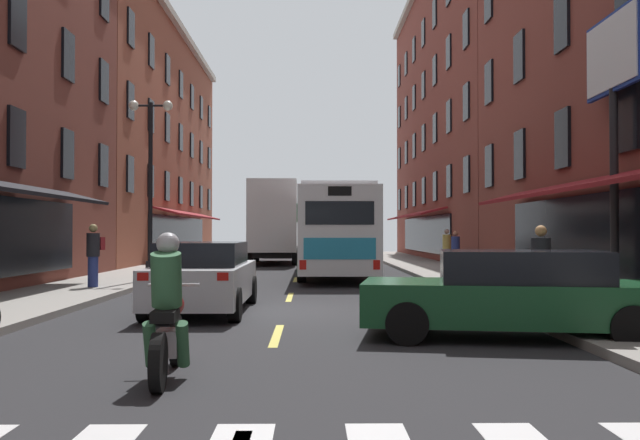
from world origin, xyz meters
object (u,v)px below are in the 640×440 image
object	(u,v)px
sedan_mid	(513,294)
motorcycle_rider	(168,316)
billboard_sign	(613,86)
sedan_near	(204,276)
pedestrian_mid	(447,248)
sedan_far	(280,247)
pedestrian_far	(456,249)
street_lamp_twin	(150,181)
transit_bus	(334,231)
pedestrian_rear	(541,268)
box_truck	(274,223)
pedestrian_near	(94,254)

from	to	relation	value
sedan_mid	motorcycle_rider	xyz separation A→B (m)	(-4.78, -2.86, 0.01)
billboard_sign	sedan_near	size ratio (longest dim) A/B	1.32
sedan_near	pedestrian_mid	size ratio (longest dim) A/B	2.84
sedan_far	pedestrian_far	xyz separation A→B (m)	(8.22, -17.53, 0.26)
sedan_mid	street_lamp_twin	bearing A→B (deg)	126.23
transit_bus	motorcycle_rider	distance (m)	18.86
pedestrian_mid	pedestrian_far	size ratio (longest dim) A/B	1.05
billboard_sign	pedestrian_rear	distance (m)	4.66
transit_bus	pedestrian_far	bearing A→B (deg)	22.11
sedan_far	pedestrian_rear	bearing A→B (deg)	-78.86
sedan_near	pedestrian_rear	distance (m)	6.75
transit_bus	street_lamp_twin	bearing A→B (deg)	-143.98
pedestrian_rear	billboard_sign	bearing A→B (deg)	167.74
box_truck	motorcycle_rider	size ratio (longest dim) A/B	3.94
motorcycle_rider	billboard_sign	bearing A→B (deg)	39.64
street_lamp_twin	motorcycle_rider	bearing A→B (deg)	-75.93
pedestrian_near	transit_bus	bearing A→B (deg)	-103.33
pedestrian_rear	pedestrian_far	bearing A→B (deg)	-145.53
box_truck	sedan_near	xyz separation A→B (m)	(-0.25, -21.95, -1.41)
box_truck	pedestrian_far	distance (m)	11.16
sedan_mid	pedestrian_near	xyz separation A→B (m)	(-9.23, 8.45, 0.37)
transit_bus	sedan_far	xyz separation A→B (m)	(-3.03, 19.64, -1.02)
billboard_sign	motorcycle_rider	size ratio (longest dim) A/B	3.01
sedan_near	pedestrian_far	size ratio (longest dim) A/B	2.99
transit_bus	sedan_near	xyz separation A→B (m)	(-3.10, -12.18, -0.97)
sedan_mid	pedestrian_mid	size ratio (longest dim) A/B	2.86
pedestrian_mid	transit_bus	bearing A→B (deg)	116.45
sedan_mid	sedan_near	bearing A→B (deg)	146.05
sedan_mid	street_lamp_twin	distance (m)	14.39
transit_bus	pedestrian_mid	distance (m)	5.96
billboard_sign	pedestrian_near	distance (m)	13.89
billboard_sign	motorcycle_rider	distance (m)	11.32
transit_bus	street_lamp_twin	size ratio (longest dim) A/B	2.14
box_truck	motorcycle_rider	distance (m)	28.47
sedan_far	billboard_sign	bearing A→B (deg)	-74.66
box_truck	transit_bus	bearing A→B (deg)	-73.76
pedestrian_mid	street_lamp_twin	size ratio (longest dim) A/B	0.29
pedestrian_mid	pedestrian_rear	size ratio (longest dim) A/B	1.01
motorcycle_rider	pedestrian_near	bearing A→B (deg)	111.46
motorcycle_rider	pedestrian_far	xyz separation A→B (m)	(7.68, 20.78, 0.24)
motorcycle_rider	pedestrian_far	distance (m)	22.15
sedan_mid	pedestrian_rear	distance (m)	2.58
pedestrian_near	street_lamp_twin	xyz separation A→B (m)	(0.87, 2.96, 2.26)
sedan_mid	sedan_far	xyz separation A→B (m)	(-5.32, 35.45, -0.02)
billboard_sign	sedan_far	xyz separation A→B (m)	(-8.66, 31.58, -4.12)
pedestrian_near	pedestrian_far	size ratio (longest dim) A/B	1.11
box_truck	billboard_sign	bearing A→B (deg)	-68.65
pedestrian_near	pedestrian_rear	distance (m)	12.14
pedestrian_near	sedan_mid	bearing A→B (deg)	167.47
motorcycle_rider	pedestrian_near	distance (m)	12.16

